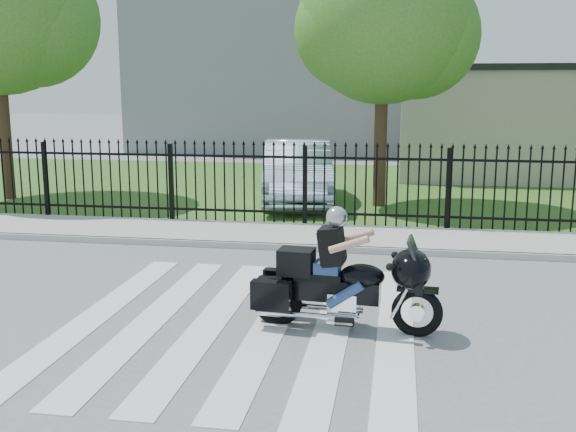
# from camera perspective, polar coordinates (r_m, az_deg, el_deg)

# --- Properties ---
(ground) EXTENTS (120.00, 120.00, 0.00)m
(ground) POSITION_cam_1_polar(r_m,az_deg,el_deg) (8.96, -3.98, -9.02)
(ground) COLOR slate
(ground) RESTS_ON ground
(crosswalk) EXTENTS (5.00, 5.50, 0.01)m
(crosswalk) POSITION_cam_1_polar(r_m,az_deg,el_deg) (8.95, -3.99, -8.98)
(crosswalk) COLOR silver
(crosswalk) RESTS_ON ground
(sidewalk) EXTENTS (40.00, 2.00, 0.12)m
(sidewalk) POSITION_cam_1_polar(r_m,az_deg,el_deg) (13.66, 0.85, -1.68)
(sidewalk) COLOR #ADAAA3
(sidewalk) RESTS_ON ground
(curb) EXTENTS (40.00, 0.12, 0.12)m
(curb) POSITION_cam_1_polar(r_m,az_deg,el_deg) (12.70, 0.17, -2.66)
(curb) COLOR #ADAAA3
(curb) RESTS_ON ground
(grass_strip) EXTENTS (40.00, 12.00, 0.02)m
(grass_strip) POSITION_cam_1_polar(r_m,az_deg,el_deg) (20.51, 3.76, 2.43)
(grass_strip) COLOR #34591E
(grass_strip) RESTS_ON ground
(iron_fence) EXTENTS (26.00, 0.04, 1.80)m
(iron_fence) POSITION_cam_1_polar(r_m,az_deg,el_deg) (14.48, 1.44, 2.43)
(iron_fence) COLOR black
(iron_fence) RESTS_ON ground
(tree_mid) EXTENTS (4.20, 4.20, 6.78)m
(tree_mid) POSITION_cam_1_polar(r_m,az_deg,el_deg) (17.26, 8.10, 16.24)
(tree_mid) COLOR #382316
(tree_mid) RESTS_ON ground
(building_low) EXTENTS (10.00, 6.00, 3.50)m
(building_low) POSITION_cam_1_polar(r_m,az_deg,el_deg) (24.73, 21.28, 7.24)
(building_low) COLOR #B7AC99
(building_low) RESTS_ON ground
(building_low_roof) EXTENTS (10.20, 6.20, 0.20)m
(building_low_roof) POSITION_cam_1_polar(r_m,az_deg,el_deg) (24.70, 21.58, 11.51)
(building_low_roof) COLOR black
(building_low_roof) RESTS_ON building_low
(building_tall) EXTENTS (15.00, 10.00, 12.00)m
(building_tall) POSITION_cam_1_polar(r_m,az_deg,el_deg) (34.67, 1.15, 15.88)
(building_tall) COLOR gray
(building_tall) RESTS_ON ground
(motorcycle_rider) EXTENTS (2.45, 0.89, 1.62)m
(motorcycle_rider) POSITION_cam_1_polar(r_m,az_deg,el_deg) (8.56, 4.40, -5.31)
(motorcycle_rider) COLOR black
(motorcycle_rider) RESTS_ON ground
(parked_car) EXTENTS (2.47, 5.12, 1.62)m
(parked_car) POSITION_cam_1_polar(r_m,az_deg,el_deg) (17.69, 0.83, 3.76)
(parked_car) COLOR silver
(parked_car) RESTS_ON grass_strip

